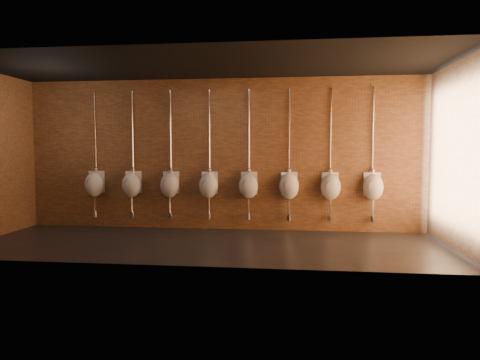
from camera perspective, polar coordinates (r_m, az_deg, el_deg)
The scene contains 10 objects.
ground at distance 7.83m, azimuth -4.23°, elevation -8.49°, with size 8.50×8.50×0.00m, color black.
room_shell at distance 7.65m, azimuth -4.30°, elevation 6.38°, with size 8.54×3.04×3.22m.
urinal_0 at distance 9.85m, azimuth -18.85°, elevation -0.50°, with size 0.45×0.40×2.72m.
urinal_1 at distance 9.51m, azimuth -14.25°, elevation -0.56°, with size 0.45×0.40×2.72m.
urinal_2 at distance 9.25m, azimuth -9.35°, elevation -0.62°, with size 0.45×0.40×2.72m.
urinal_3 at distance 9.05m, azimuth -4.20°, elevation -0.67°, with size 0.45×0.40×2.72m.
urinal_4 at distance 8.94m, azimuth 1.13°, elevation -0.73°, with size 0.45×0.40×2.72m.
urinal_5 at distance 8.90m, azimuth 6.56°, elevation -0.77°, with size 0.45×0.40×2.72m.
urinal_6 at distance 8.94m, azimuth 11.98°, elevation -0.81°, with size 0.45×0.40×2.72m.
urinal_7 at distance 9.06m, azimuth 17.31°, elevation -0.84°, with size 0.45×0.40×2.72m.
Camera 1 is at (1.44, -7.51, 1.69)m, focal length 32.00 mm.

